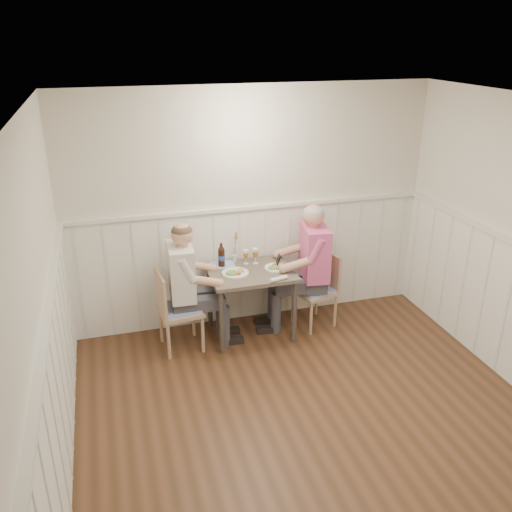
# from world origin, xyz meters

# --- Properties ---
(ground_plane) EXTENTS (4.50, 4.50, 0.00)m
(ground_plane) POSITION_xyz_m (0.00, 0.00, 0.00)
(ground_plane) COLOR #422917
(room_shell) EXTENTS (4.04, 4.54, 2.60)m
(room_shell) POSITION_xyz_m (0.00, 0.00, 1.52)
(room_shell) COLOR beige
(room_shell) RESTS_ON ground
(wainscot) EXTENTS (4.00, 4.49, 1.34)m
(wainscot) POSITION_xyz_m (0.00, 0.69, 0.69)
(wainscot) COLOR white
(wainscot) RESTS_ON ground
(dining_table) EXTENTS (0.88, 0.70, 0.75)m
(dining_table) POSITION_xyz_m (-0.13, 1.84, 0.65)
(dining_table) COLOR #4D4239
(dining_table) RESTS_ON ground
(chair_right) EXTENTS (0.49, 0.49, 0.84)m
(chair_right) POSITION_xyz_m (0.66, 1.85, 0.45)
(chair_right) COLOR tan
(chair_right) RESTS_ON ground
(chair_left) EXTENTS (0.45, 0.45, 0.88)m
(chair_left) POSITION_xyz_m (-0.95, 1.77, 0.48)
(chair_left) COLOR tan
(chair_left) RESTS_ON ground
(man_in_pink) EXTENTS (0.71, 0.50, 1.44)m
(man_in_pink) POSITION_xyz_m (0.54, 1.84, 0.60)
(man_in_pink) COLOR #3F3F47
(man_in_pink) RESTS_ON ground
(diner_cream) EXTENTS (0.65, 0.45, 1.38)m
(diner_cream) POSITION_xyz_m (-0.82, 1.81, 0.58)
(diner_cream) COLOR #3F3F47
(diner_cream) RESTS_ON ground
(plate_man) EXTENTS (0.25, 0.25, 0.06)m
(plate_man) POSITION_xyz_m (0.14, 1.82, 0.77)
(plate_man) COLOR white
(plate_man) RESTS_ON dining_table
(plate_diner) EXTENTS (0.28, 0.28, 0.07)m
(plate_diner) POSITION_xyz_m (-0.31, 1.80, 0.77)
(plate_diner) COLOR white
(plate_diner) RESTS_ON dining_table
(beer_glass_a) EXTENTS (0.07, 0.07, 0.17)m
(beer_glass_a) POSITION_xyz_m (-0.02, 2.02, 0.87)
(beer_glass_a) COLOR silver
(beer_glass_a) RESTS_ON dining_table
(beer_glass_b) EXTENTS (0.06, 0.06, 0.16)m
(beer_glass_b) POSITION_xyz_m (-0.13, 2.04, 0.86)
(beer_glass_b) COLOR silver
(beer_glass_b) RESTS_ON dining_table
(beer_bottle) EXTENTS (0.07, 0.07, 0.26)m
(beer_bottle) POSITION_xyz_m (-0.39, 2.04, 0.87)
(beer_bottle) COLOR black
(beer_bottle) RESTS_ON dining_table
(rolled_napkin) EXTENTS (0.20, 0.09, 0.04)m
(rolled_napkin) POSITION_xyz_m (0.08, 1.53, 0.77)
(rolled_napkin) COLOR white
(rolled_napkin) RESTS_ON dining_table
(grass_vase) EXTENTS (0.04, 0.04, 0.37)m
(grass_vase) POSITION_xyz_m (-0.23, 2.12, 0.92)
(grass_vase) COLOR silver
(grass_vase) RESTS_ON dining_table
(gingham_mat) EXTENTS (0.28, 0.24, 0.01)m
(gingham_mat) POSITION_xyz_m (-0.38, 2.08, 0.75)
(gingham_mat) COLOR #5067C0
(gingham_mat) RESTS_ON dining_table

